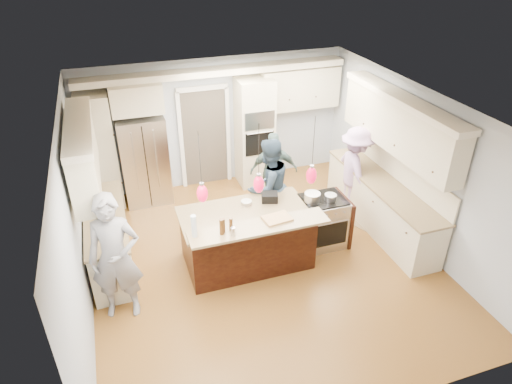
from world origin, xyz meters
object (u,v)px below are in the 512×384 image
Objects in this scene: kitchen_island at (247,238)px; person_bar_end at (115,258)px; island_range at (323,221)px; refrigerator at (145,160)px; person_far_left at (268,187)px.

person_bar_end is at bearing -165.73° from kitchen_island.
refrigerator is at bearing 137.41° from island_range.
refrigerator is at bearing 87.86° from person_bar_end.
island_range is at bearing 3.09° from kitchen_island.
person_far_left reaches higher than island_range.
person_far_left reaches higher than refrigerator.
person_bar_end is at bearing 4.64° from person_far_left.
refrigerator reaches higher than island_range.
person_bar_end reaches higher than person_far_left.
person_far_left is (-0.76, 0.70, 0.45)m from island_range.
kitchen_island is 1.07× the size of person_bar_end.
person_bar_end is 1.09× the size of person_far_left.
person_bar_end is at bearing -103.64° from refrigerator.
refrigerator is at bearing 116.88° from kitchen_island.
person_bar_end is (-0.75, -3.09, 0.08)m from refrigerator.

